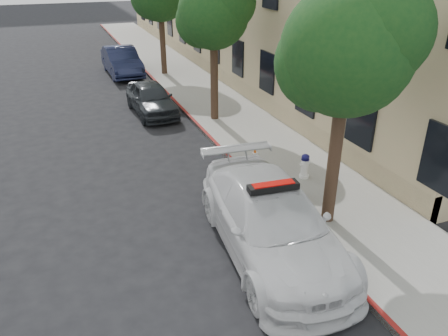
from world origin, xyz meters
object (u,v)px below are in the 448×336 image
parked_car_mid (151,98)px  fire_hydrant (305,166)px  police_car (271,221)px  traffic_cone (255,159)px  parked_car_far (122,61)px

parked_car_mid → fire_hydrant: size_ratio=5.18×
police_car → traffic_cone: bearing=75.4°
parked_car_far → traffic_cone: (1.59, -13.99, -0.22)m
police_car → fire_hydrant: bearing=52.2°
police_car → fire_hydrant: police_car is taller
traffic_cone → parked_car_mid: bearing=103.1°
fire_hydrant → parked_car_far: bearing=104.0°
parked_car_mid → parked_car_far: size_ratio=0.84×
parked_car_mid → parked_car_far: 7.19m
parked_car_far → police_car: bearing=-90.6°
parked_car_far → traffic_cone: parked_car_far is taller
parked_car_far → fire_hydrant: (2.74, -14.94, -0.24)m
police_car → parked_car_far: bearing=96.1°
police_car → parked_car_far: (-0.31, 17.56, -0.04)m
police_car → fire_hydrant: 3.59m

